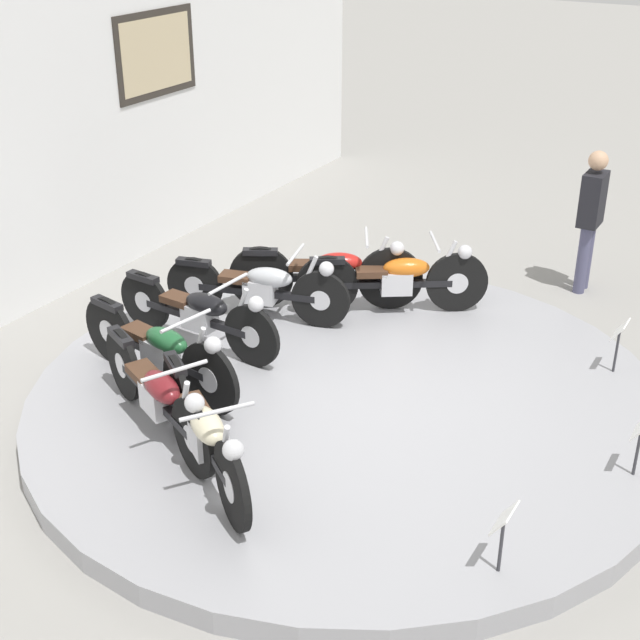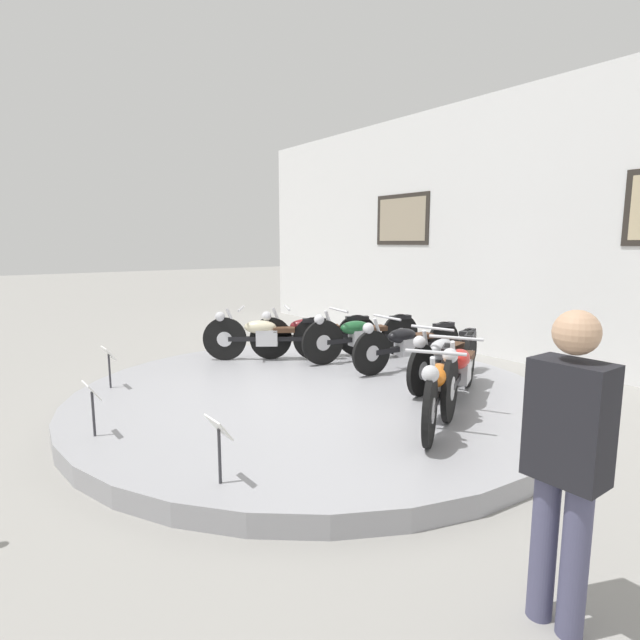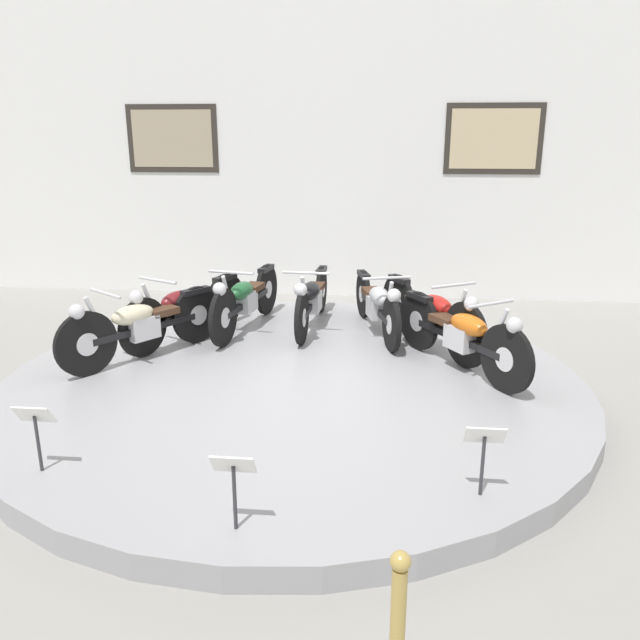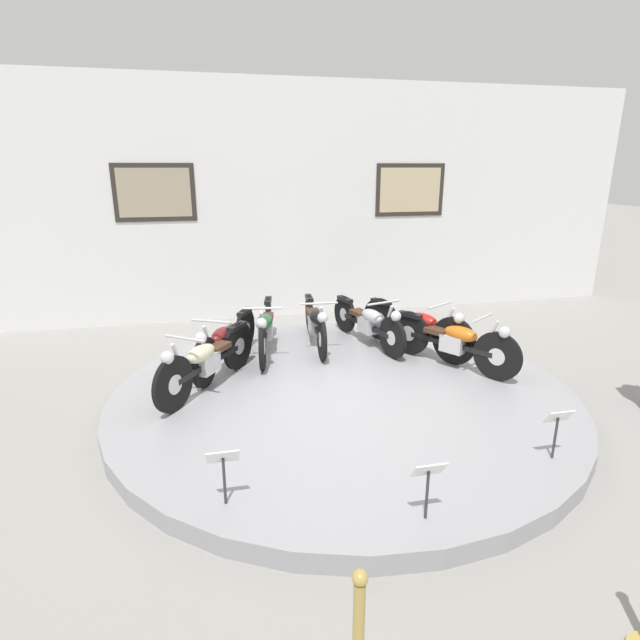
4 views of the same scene
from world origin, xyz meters
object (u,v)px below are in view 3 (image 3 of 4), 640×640
motorcycle_green (245,298)px  info_placard_front_right (484,445)px  motorcycle_cream (142,323)px  motorcycle_black (312,298)px  motorcycle_maroon (185,308)px  motorcycle_orange (461,333)px  motorcycle_silver (377,303)px  motorcycle_red (431,313)px  info_placard_front_centre (234,475)px  info_placard_front_left (35,423)px

motorcycle_green → info_placard_front_right: size_ratio=3.87×
motorcycle_cream → motorcycle_black: (1.64, 1.29, -0.02)m
motorcycle_maroon → info_placard_front_right: 4.14m
motorcycle_orange → info_placard_front_right: size_ratio=3.32×
info_placard_front_right → motorcycle_silver: bearing=102.1°
info_placard_front_right → motorcycle_orange: bearing=87.1°
motorcycle_maroon → motorcycle_silver: (2.18, 0.47, -0.01)m
motorcycle_green → motorcycle_black: size_ratio=1.01×
motorcycle_maroon → motorcycle_green: bearing=38.0°
motorcycle_red → info_placard_front_right: size_ratio=3.52×
motorcycle_black → info_placard_front_right: (1.53, -3.58, -0.01)m
info_placard_front_centre → info_placard_front_right: same height
motorcycle_black → info_placard_front_right: size_ratio=3.82×
info_placard_front_right → info_placard_front_centre: bearing=-161.0°
info_placard_front_centre → motorcycle_silver: bearing=78.6°
motorcycle_silver → info_placard_front_left: 4.12m
motorcycle_green → info_placard_front_left: motorcycle_green is taller
info_placard_front_centre → motorcycle_red: bearing=68.2°
info_placard_front_centre → motorcycle_maroon: bearing=111.8°
motorcycle_orange → motorcycle_silver: bearing=127.2°
motorcycle_silver → info_placard_front_centre: size_ratio=3.71×
motorcycle_maroon → motorcycle_black: bearing=24.6°
motorcycle_cream → info_placard_front_centre: bearing=-59.7°
motorcycle_green → info_placard_front_centre: bearing=-78.6°
motorcycle_green → info_placard_front_left: 3.49m
motorcycle_red → info_placard_front_right: motorcycle_red is taller
motorcycle_cream → motorcycle_orange: size_ratio=0.98×
motorcycle_black → info_placard_front_right: bearing=-66.9°
motorcycle_cream → info_placard_front_right: (3.17, -2.29, -0.02)m
motorcycle_silver → info_placard_front_right: motorcycle_silver is taller
motorcycle_cream → motorcycle_black: motorcycle_cream is taller
motorcycle_green → motorcycle_red: 2.23m
motorcycle_maroon → info_placard_front_centre: 3.74m
motorcycle_orange → motorcycle_red: bearing=111.1°
motorcycle_green → info_placard_front_right: (2.32, -3.41, -0.02)m
motorcycle_green → motorcycle_silver: motorcycle_green is taller
motorcycle_black → motorcycle_silver: 0.82m
motorcycle_green → motorcycle_orange: 2.68m
motorcycle_cream → motorcycle_black: size_ratio=0.85×
motorcycle_red → info_placard_front_right: 2.95m
info_placard_front_left → motorcycle_cream: bearing=92.9°
motorcycle_green → motorcycle_black: bearing=12.0°
info_placard_front_left → info_placard_front_centre: size_ratio=1.00×
motorcycle_black → motorcycle_orange: 2.09m
motorcycle_silver → info_placard_front_right: 3.49m
motorcycle_cream → info_placard_front_centre: (1.64, -2.82, -0.02)m
motorcycle_orange → info_placard_front_centre: (-1.64, -2.82, -0.02)m
motorcycle_cream → motorcycle_maroon: 0.70m
info_placard_front_centre → info_placard_front_right: 1.61m
motorcycle_black → info_placard_front_left: (-1.52, -3.58, -0.01)m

